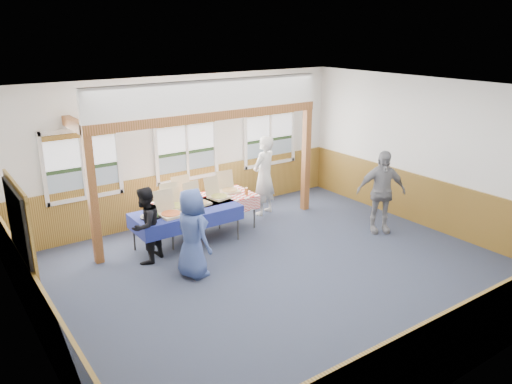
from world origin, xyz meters
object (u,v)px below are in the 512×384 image
woman_black (146,225)px  person_grey (381,192)px  woman_white (264,176)px  man_blue (192,233)px  table_right (206,201)px  table_left (186,212)px

woman_black → person_grey: (4.64, -1.47, 0.16)m
woman_black → person_grey: 4.87m
woman_white → man_blue: (-2.81, -1.78, -0.13)m
table_right → woman_white: 1.69m
table_left → woman_white: bearing=36.5°
person_grey → woman_black: bearing=-166.5°
table_right → woman_white: woman_white is taller
table_right → woman_black: woman_black is taller
table_right → person_grey: person_grey is taller
woman_white → woman_black: size_ratio=1.28×
table_right → woman_black: (-1.59, -0.57, 0.02)m
table_left → man_blue: man_blue is taller
table_right → woman_black: 1.69m
woman_black → person_grey: size_ratio=0.81×
table_left → person_grey: person_grey is taller
table_left → woman_black: woman_black is taller
table_right → man_blue: (-1.15, -1.55, 0.09)m
table_left → woman_white: woman_white is taller
woman_black → man_blue: bearing=82.1°
woman_black → person_grey: person_grey is taller
table_right → woman_white: size_ratio=1.22×
woman_white → person_grey: woman_white is taller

